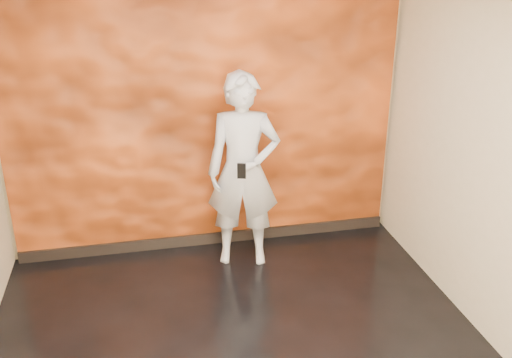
% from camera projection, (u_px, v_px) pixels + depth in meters
% --- Properties ---
extents(room, '(4.02, 4.02, 2.81)m').
position_uv_depth(room, '(242.00, 198.00, 3.88)').
color(room, black).
rests_on(room, ground).
extents(feature_wall, '(3.90, 0.06, 2.75)m').
position_uv_depth(feature_wall, '(205.00, 119.00, 5.66)').
color(feature_wall, orange).
rests_on(feature_wall, ground).
extents(baseboard, '(3.90, 0.04, 0.12)m').
position_uv_depth(baseboard, '(210.00, 238.00, 6.13)').
color(baseboard, black).
rests_on(baseboard, ground).
extents(man, '(0.78, 0.60, 1.93)m').
position_uv_depth(man, '(243.00, 171.00, 5.50)').
color(man, '#A9ADB9').
rests_on(man, ground).
extents(phone, '(0.08, 0.04, 0.15)m').
position_uv_depth(phone, '(242.00, 171.00, 5.17)').
color(phone, black).
rests_on(phone, man).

